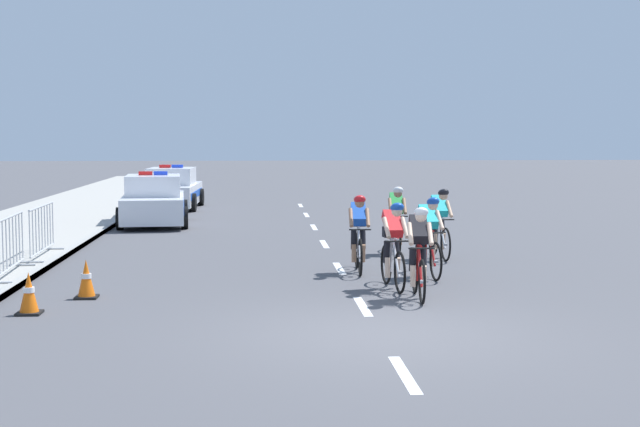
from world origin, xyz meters
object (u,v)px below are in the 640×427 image
object	(u,v)px
police_car_second	(172,190)
traffic_cone_near	(29,294)
cyclist_sixth	(397,219)
crowd_barrier_middle	(10,246)
cyclist_second	(393,244)
traffic_cone_mid	(86,280)
police_car_nearest	(154,202)
cyclist_fourth	(359,232)
cyclist_lead	(419,251)
cyclist_fifth	(440,222)
crowd_barrier_rear	(42,231)
cyclist_third	(429,236)

from	to	relation	value
police_car_second	traffic_cone_near	bearing A→B (deg)	-91.01
cyclist_sixth	crowd_barrier_middle	distance (m)	8.30
cyclist_second	traffic_cone_mid	distance (m)	5.20
police_car_nearest	cyclist_fourth	bearing A→B (deg)	-62.50
cyclist_fourth	traffic_cone_mid	size ratio (longest dim) A/B	2.69
cyclist_lead	police_car_nearest	size ratio (longest dim) A/B	0.38
cyclist_fourth	cyclist_sixth	world-z (taller)	same
cyclist_lead	cyclist_fifth	distance (m)	4.90
cyclist_second	crowd_barrier_middle	bearing A→B (deg)	168.78
cyclist_lead	crowd_barrier_rear	size ratio (longest dim) A/B	0.74
cyclist_fourth	traffic_cone_near	distance (m)	6.54
traffic_cone_near	traffic_cone_mid	size ratio (longest dim) A/B	1.00
cyclist_fifth	cyclist_sixth	bearing A→B (deg)	134.19
cyclist_third	cyclist_sixth	bearing A→B (deg)	91.53
cyclist_fifth	traffic_cone_near	xyz separation A→B (m)	(-7.34, -5.56, -0.48)
crowd_barrier_middle	cyclist_sixth	bearing A→B (deg)	22.81
crowd_barrier_rear	traffic_cone_mid	bearing A→B (deg)	-68.55
police_car_second	cyclist_fourth	bearing A→B (deg)	-71.98
cyclist_third	cyclist_fourth	size ratio (longest dim) A/B	1.00
crowd_barrier_rear	cyclist_sixth	bearing A→B (deg)	5.27
crowd_barrier_rear	police_car_nearest	bearing A→B (deg)	79.20
cyclist_lead	cyclist_third	world-z (taller)	same
cyclist_fourth	cyclist_sixth	size ratio (longest dim) A/B	1.00
cyclist_sixth	police_car_second	bearing A→B (deg)	115.84
cyclist_fourth	cyclist_sixth	bearing A→B (deg)	66.64
cyclist_fourth	traffic_cone_mid	world-z (taller)	cyclist_fourth
cyclist_lead	cyclist_third	distance (m)	2.30
police_car_second	crowd_barrier_middle	xyz separation A→B (m)	(-1.46, -16.00, -0.03)
cyclist_fifth	cyclist_sixth	xyz separation A→B (m)	(-0.81, 0.84, 0.00)
cyclist_second	traffic_cone_mid	world-z (taller)	cyclist_second
cyclist_lead	cyclist_third	xyz separation A→B (m)	(0.59, 2.22, 0.00)
cyclist_fifth	traffic_cone_near	distance (m)	9.22
traffic_cone_mid	traffic_cone_near	bearing A→B (deg)	-115.39
crowd_barrier_middle	traffic_cone_near	distance (m)	3.38
cyclist_lead	cyclist_fifth	size ratio (longest dim) A/B	1.00
cyclist_lead	cyclist_fifth	xyz separation A→B (m)	(1.31, 4.72, 0.00)
police_car_second	cyclist_sixth	bearing A→B (deg)	-64.16
cyclist_third	police_car_nearest	size ratio (longest dim) A/B	0.38
cyclist_second	cyclist_fourth	world-z (taller)	same
crowd_barrier_rear	crowd_barrier_middle	bearing A→B (deg)	-89.81
cyclist_fifth	traffic_cone_mid	bearing A→B (deg)	-147.58
cyclist_second	cyclist_fourth	size ratio (longest dim) A/B	1.00
crowd_barrier_middle	traffic_cone_near	size ratio (longest dim) A/B	3.63
traffic_cone_near	cyclist_second	bearing A→B (deg)	17.47
crowd_barrier_middle	cyclist_fourth	bearing A→B (deg)	4.67
cyclist_third	police_car_nearest	xyz separation A→B (m)	(-6.28, 10.31, -0.11)
cyclist_second	cyclist_sixth	xyz separation A→B (m)	(0.77, 4.58, 0.00)
cyclist_fourth	cyclist_fifth	xyz separation A→B (m)	(1.97, 1.85, 0.00)
cyclist_fourth	police_car_second	size ratio (longest dim) A/B	0.39
cyclist_fourth	cyclist_fifth	bearing A→B (deg)	43.18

